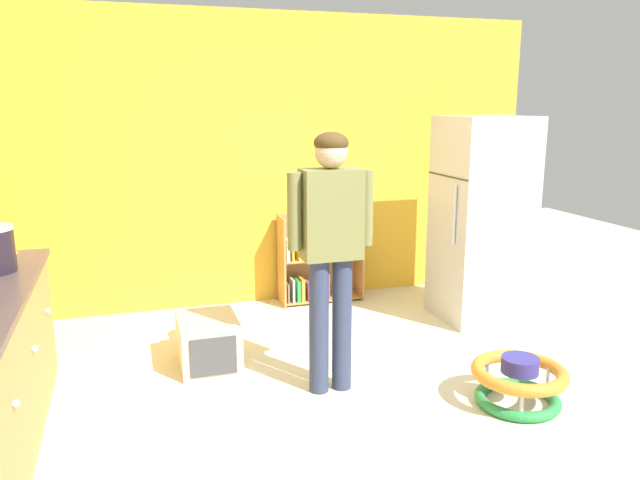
# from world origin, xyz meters

# --- Properties ---
(ground_plane) EXTENTS (12.00, 12.00, 0.00)m
(ground_plane) POSITION_xyz_m (0.00, 0.00, 0.00)
(ground_plane) COLOR beige
(ground_plane) RESTS_ON ground
(back_wall) EXTENTS (5.20, 0.06, 2.70)m
(back_wall) POSITION_xyz_m (0.00, 2.33, 1.35)
(back_wall) COLOR gold
(back_wall) RESTS_ON ground
(refrigerator) EXTENTS (0.73, 0.68, 1.78)m
(refrigerator) POSITION_xyz_m (1.60, 1.26, 0.89)
(refrigerator) COLOR #B7BABF
(refrigerator) RESTS_ON ground
(bookshelf) EXTENTS (0.80, 0.28, 0.85)m
(bookshelf) POSITION_xyz_m (0.35, 2.14, 0.37)
(bookshelf) COLOR #B37D3F
(bookshelf) RESTS_ON ground
(standing_person) EXTENTS (0.57, 0.22, 1.71)m
(standing_person) POSITION_xyz_m (-0.12, 0.29, 1.04)
(standing_person) COLOR #2E3853
(standing_person) RESTS_ON ground
(baby_walker) EXTENTS (0.60, 0.60, 0.32)m
(baby_walker) POSITION_xyz_m (0.96, -0.28, 0.16)
(baby_walker) COLOR #299045
(baby_walker) RESTS_ON ground
(pet_carrier) EXTENTS (0.42, 0.55, 0.36)m
(pet_carrier) POSITION_xyz_m (-0.85, 0.92, 0.18)
(pet_carrier) COLOR beige
(pet_carrier) RESTS_ON ground
(banana_bunch) EXTENTS (0.15, 0.16, 0.04)m
(banana_bunch) POSITION_xyz_m (-2.11, 1.02, 0.93)
(banana_bunch) COLOR yellow
(banana_bunch) RESTS_ON kitchen_counter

